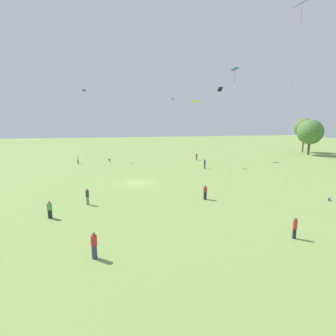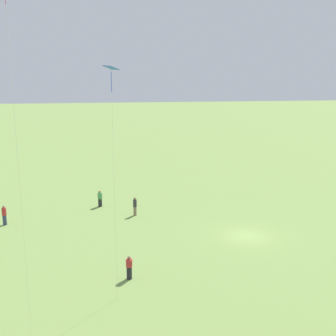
{
  "view_description": "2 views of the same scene",
  "coord_description": "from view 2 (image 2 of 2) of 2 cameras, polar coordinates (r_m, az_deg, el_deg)",
  "views": [
    {
      "loc": [
        39.14,
        -3.68,
        9.19
      ],
      "look_at": [
        7.08,
        3.3,
        3.36
      ],
      "focal_mm": 28.0,
      "sensor_mm": 36.0,
      "label": 1
    },
    {
      "loc": [
        10.98,
        37.81,
        15.59
      ],
      "look_at": [
        7.01,
        -0.27,
        6.29
      ],
      "focal_mm": 50.0,
      "sensor_mm": 36.0,
      "label": 2
    }
  ],
  "objects": [
    {
      "name": "kite_0",
      "position": [
        28.01,
        -6.91,
        10.01
      ],
      "size": [
        1.03,
        1.04,
        14.99
      ],
      "rotation": [
        0.0,
        0.0,
        4.58
      ],
      "color": "blue",
      "rests_on": "ground_plane"
    },
    {
      "name": "ground_plane",
      "position": [
        42.35,
        9.62,
        -8.15
      ],
      "size": [
        240.0,
        240.0,
        0.0
      ],
      "primitive_type": "plane",
      "color": "#7A994C"
    },
    {
      "name": "person_3",
      "position": [
        46.62,
        -19.33,
        -5.47
      ],
      "size": [
        0.49,
        0.49,
        1.89
      ],
      "rotation": [
        0.0,
        0.0,
        4.52
      ],
      "color": "#333D5B",
      "rests_on": "ground_plane"
    },
    {
      "name": "person_2",
      "position": [
        49.78,
        -8.3,
        -3.72
      ],
      "size": [
        0.66,
        0.66,
        1.74
      ],
      "rotation": [
        0.0,
        0.0,
        0.87
      ],
      "color": "#232328",
      "rests_on": "ground_plane"
    },
    {
      "name": "person_6",
      "position": [
        34.08,
        -4.75,
        -12.03
      ],
      "size": [
        0.57,
        0.57,
        1.74
      ],
      "rotation": [
        0.0,
        0.0,
        1.9
      ],
      "color": "#232328",
      "rests_on": "ground_plane"
    },
    {
      "name": "person_1",
      "position": [
        46.67,
        -4.05,
        -4.68
      ],
      "size": [
        0.49,
        0.49,
        1.86
      ],
      "rotation": [
        0.0,
        0.0,
        2.67
      ],
      "color": "#847056",
      "rests_on": "ground_plane"
    }
  ]
}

